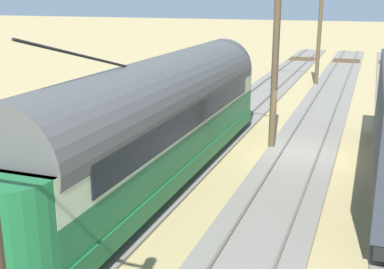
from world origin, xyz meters
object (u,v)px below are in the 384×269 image
object	(u,v)px
catenary_pole_foreground	(318,35)
spare_tie_stack	(126,131)
catenary_pole_mid_near	(273,64)
vintage_streetcar	(160,117)

from	to	relation	value
catenary_pole_foreground	spare_tie_stack	bearing A→B (deg)	68.96
catenary_pole_foreground	catenary_pole_mid_near	xyz separation A→B (m)	(0.00, 16.25, 0.00)
vintage_streetcar	catenary_pole_mid_near	distance (m)	5.90
vintage_streetcar	spare_tie_stack	xyz separation A→B (m)	(3.66, -4.43, -1.99)
catenary_pole_mid_near	vintage_streetcar	bearing A→B (deg)	60.75
vintage_streetcar	spare_tie_stack	size ratio (longest dim) A/B	7.54
catenary_pole_foreground	catenary_pole_mid_near	world-z (taller)	same
catenary_pole_mid_near	spare_tie_stack	world-z (taller)	catenary_pole_mid_near
catenary_pole_mid_near	spare_tie_stack	size ratio (longest dim) A/B	2.82
spare_tie_stack	catenary_pole_foreground	bearing A→B (deg)	-111.04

